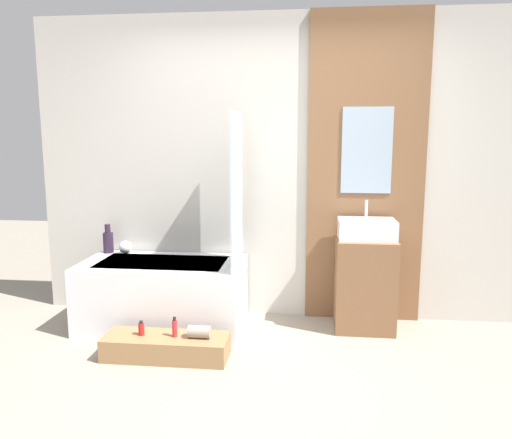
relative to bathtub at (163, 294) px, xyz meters
The scene contains 13 objects.
ground_plane 1.50m from the bathtub, 52.20° to the right, with size 12.00×12.00×0.00m, color gray.
wall_tiled_back 1.43m from the bathtub, 24.47° to the left, with size 4.20×0.06×2.60m, color beige.
wall_wood_accent 2.00m from the bathtub, 12.20° to the left, with size 0.97×0.04×2.60m.
bathtub is the anchor object (origin of this frame).
glass_shower_screen 1.09m from the bathtub, ahead, with size 0.01×0.57×1.22m, color silver.
wooden_step_bench 0.66m from the bathtub, 71.90° to the right, with size 0.90×0.30×0.16m, color #997047.
vanity_cabinet 1.68m from the bathtub, ahead, with size 0.48×0.42×0.76m, color brown.
sink 1.77m from the bathtub, ahead, with size 0.45×0.33×0.31m.
vase_tall_dark 0.74m from the bathtub, 154.95° to the left, with size 0.09×0.09×0.26m.
vase_round_light 0.59m from the bathtub, 148.13° to the left, with size 0.11×0.11×0.11m, color white.
bottle_soap_primary 0.61m from the bathtub, 88.36° to the right, with size 0.04×0.04×0.11m.
bottle_soap_secondary 0.66m from the bathtub, 66.31° to the right, with size 0.04×0.04×0.15m.
towel_roll 0.75m from the bathtub, 53.61° to the right, with size 0.09×0.09×0.16m, color gray.
Camera 1 is at (0.31, -2.74, 1.59)m, focal length 35.00 mm.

